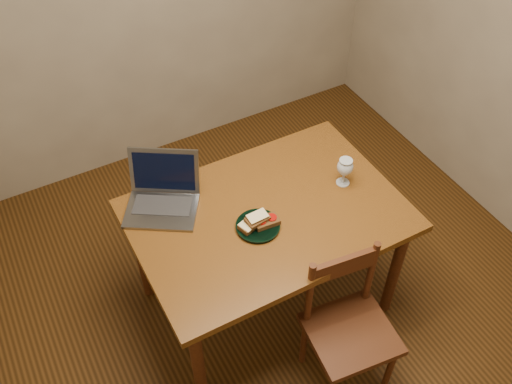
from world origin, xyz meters
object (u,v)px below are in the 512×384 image
laptop (163,192)px  plate (258,226)px  table (267,224)px  chair (350,324)px  milk_glass (344,172)px

laptop → plate: bearing=-16.6°
plate → laptop: bearing=131.0°
table → chair: bearing=-77.9°
milk_glass → plate: bearing=-174.0°
table → chair: size_ratio=3.01×
chair → laptop: laptop is taller
table → chair: chair is taller
table → chair: 0.62m
milk_glass → laptop: (-0.85, 0.32, -0.01)m
chair → laptop: (-0.53, 0.88, 0.35)m
table → plate: size_ratio=6.14×
chair → milk_glass: bearing=67.6°
laptop → table: bearing=-4.9°
laptop → chair: bearing=-26.5°
plate → milk_glass: 0.53m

